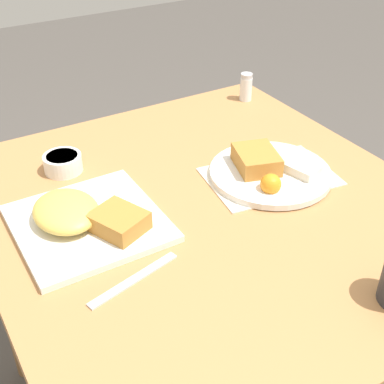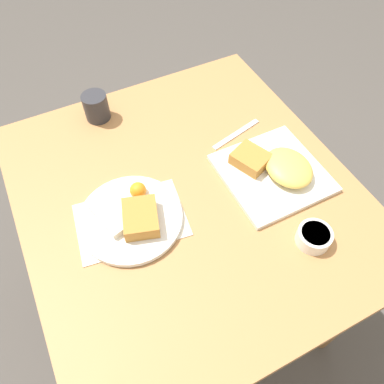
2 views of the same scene
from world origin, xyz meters
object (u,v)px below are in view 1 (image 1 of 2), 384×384
Objects in this scene: sauce_ramekin at (63,163)px; salt_shaker at (246,89)px; butter_knife at (134,279)px; plate_square_near at (84,218)px; plate_oval_far at (269,170)px.

sauce_ramekin is 1.09× the size of salt_shaker.
sauce_ramekin is at bearing 73.74° from butter_knife.
sauce_ramekin is at bearing 170.77° from plate_square_near.
plate_oval_far is at bearing -28.42° from salt_shaker.
plate_oval_far is 3.14× the size of sauce_ramekin.
butter_knife is (0.51, -0.59, -0.03)m from salt_shaker.
sauce_ramekin is at bearing -79.48° from salt_shaker.
sauce_ramekin reaches higher than butter_knife.
plate_oval_far is 3.44× the size of salt_shaker.
plate_square_near is 0.18m from butter_knife.
salt_shaker is 0.78m from butter_knife.
plate_square_near reaches higher than sauce_ramekin.
plate_oval_far reaches higher than sauce_ramekin.
salt_shaker reaches higher than plate_oval_far.
butter_knife is (0.15, -0.40, -0.02)m from plate_oval_far.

